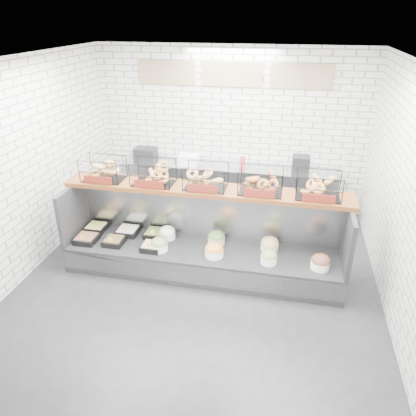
# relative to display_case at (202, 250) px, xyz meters

# --- Properties ---
(ground) EXTENTS (5.50, 5.50, 0.00)m
(ground) POSITION_rel_display_case_xyz_m (0.01, -0.34, -0.33)
(ground) COLOR black
(ground) RESTS_ON ground
(room_shell) EXTENTS (5.02, 5.51, 3.01)m
(room_shell) POSITION_rel_display_case_xyz_m (0.01, 0.26, 1.73)
(room_shell) COLOR silver
(room_shell) RESTS_ON ground
(display_case) EXTENTS (4.00, 0.90, 1.20)m
(display_case) POSITION_rel_display_case_xyz_m (0.00, 0.00, 0.00)
(display_case) COLOR black
(display_case) RESTS_ON ground
(bagel_shelf) EXTENTS (4.10, 0.50, 0.40)m
(bagel_shelf) POSITION_rel_display_case_xyz_m (0.01, 0.17, 1.06)
(bagel_shelf) COLOR #4A250F
(bagel_shelf) RESTS_ON display_case
(prep_counter) EXTENTS (4.00, 0.60, 1.20)m
(prep_counter) POSITION_rel_display_case_xyz_m (0.00, 2.09, 0.14)
(prep_counter) COLOR #93969B
(prep_counter) RESTS_ON ground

